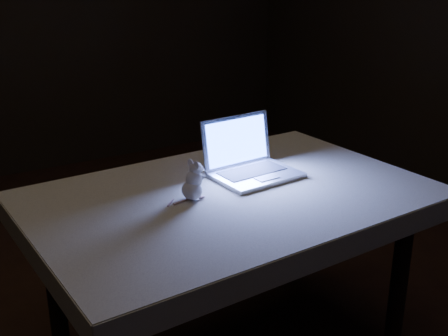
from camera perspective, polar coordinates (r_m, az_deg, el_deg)
table at (r=2.16m, az=0.68°, el=-11.32°), size 1.35×0.90×0.70m
tablecloth at (r=2.02m, az=-0.62°, el=-3.45°), size 1.49×1.06×0.08m
laptop at (r=2.10m, az=3.36°, el=1.78°), size 0.33×0.29×0.21m
plush_mouse at (r=1.91m, az=-3.29°, el=-1.28°), size 0.13×0.13×0.14m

